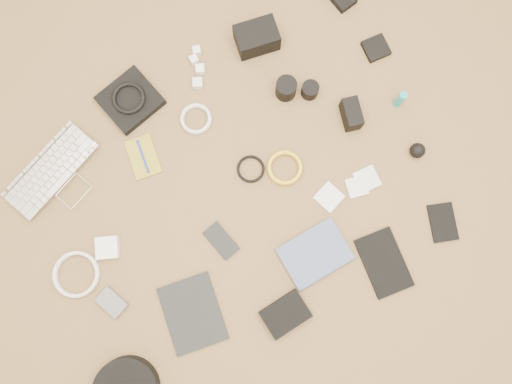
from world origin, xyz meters
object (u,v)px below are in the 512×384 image
laptop (62,180)px  paperback (328,275)px  dslr_camera (257,38)px  phone (221,241)px  tablet (193,313)px

laptop → paperback: (0.65, -0.72, -0.00)m
dslr_camera → phone: bearing=-117.5°
laptop → paperback: laptop is taller
phone → paperback: bearing=-58.3°
laptop → tablet: size_ratio=1.48×
laptop → phone: (0.39, -0.44, -0.01)m
laptop → tablet: bearing=-94.2°
dslr_camera → tablet: 0.98m
dslr_camera → phone: 0.73m
phone → paperback: 0.38m
laptop → dslr_camera: bearing=-12.7°
dslr_camera → paperback: 0.87m
phone → paperback: paperback is taller
tablet → paperback: 0.47m
paperback → laptop: bearing=40.2°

